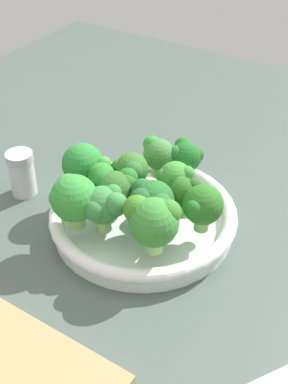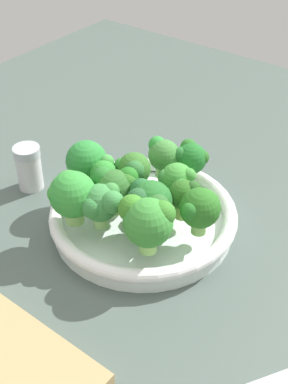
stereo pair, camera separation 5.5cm
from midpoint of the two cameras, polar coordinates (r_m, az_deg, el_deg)
ground_plane at (r=85.96cm, az=-1.00°, el=-3.44°), size 130.00×130.00×2.50cm
bowl at (r=82.20cm, az=-1.92°, el=-2.77°), size 28.38×28.38×3.81cm
broccoli_floret_0 at (r=77.50cm, az=2.34°, el=-0.21°), size 4.48×4.33×6.22cm
broccoli_floret_1 at (r=85.93cm, az=-0.42°, el=3.98°), size 5.44×5.01×6.51cm
broccoli_floret_2 at (r=74.77cm, az=4.13°, el=-1.47°), size 5.72×6.22×7.20cm
broccoli_floret_3 at (r=78.29cm, az=-5.00°, el=0.35°), size 6.49×6.62×6.86cm
broccoli_floret_4 at (r=81.11cm, az=1.34°, el=1.37°), size 5.32×5.11×6.01cm
broccoli_floret_5 at (r=81.88cm, az=-3.22°, el=2.32°), size 5.57×5.60×6.67cm
broccoli_floret_6 at (r=83.87cm, az=-8.22°, el=2.96°), size 6.52×6.67×7.49cm
broccoli_floret_7 at (r=81.48cm, az=-6.37°, el=1.60°), size 4.11×4.92×6.12cm
broccoli_floret_8 at (r=86.22cm, az=2.52°, el=3.83°), size 5.55×5.00×6.02cm
broccoli_floret_9 at (r=70.94cm, az=-1.23°, el=-3.06°), size 7.87×6.70×8.21cm
broccoli_floret_10 at (r=74.94cm, az=-6.33°, el=-1.47°), size 6.54×6.16×6.95cm
broccoli_floret_11 at (r=76.10cm, az=-9.62°, el=-0.66°), size 7.09×6.74×8.22cm
broccoli_floret_12 at (r=75.66cm, az=-1.26°, el=-1.04°), size 7.34×6.86×6.90cm
pepper_shaker at (r=90.94cm, az=-14.42°, el=1.89°), size 4.42×4.42×7.75cm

